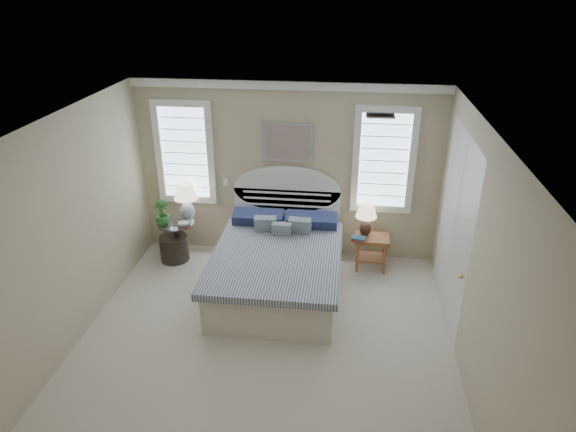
# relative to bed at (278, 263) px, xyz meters

# --- Properties ---
(floor) EXTENTS (4.50, 5.00, 0.01)m
(floor) POSITION_rel_bed_xyz_m (0.00, -1.46, -0.39)
(floor) COLOR beige
(floor) RESTS_ON ground
(ceiling) EXTENTS (4.50, 5.00, 0.01)m
(ceiling) POSITION_rel_bed_xyz_m (0.00, -1.46, 2.31)
(ceiling) COLOR white
(ceiling) RESTS_ON wall_back
(wall_back) EXTENTS (4.50, 0.02, 2.70)m
(wall_back) POSITION_rel_bed_xyz_m (0.00, 1.04, 0.96)
(wall_back) COLOR #BEB08F
(wall_back) RESTS_ON floor
(wall_left) EXTENTS (0.02, 5.00, 2.70)m
(wall_left) POSITION_rel_bed_xyz_m (-2.25, -1.46, 0.96)
(wall_left) COLOR #BEB08F
(wall_left) RESTS_ON floor
(wall_right) EXTENTS (0.02, 5.00, 2.70)m
(wall_right) POSITION_rel_bed_xyz_m (2.25, -1.46, 0.96)
(wall_right) COLOR #BEB08F
(wall_right) RESTS_ON floor
(crown_molding) EXTENTS (4.50, 0.08, 0.12)m
(crown_molding) POSITION_rel_bed_xyz_m (0.00, 1.00, 2.25)
(crown_molding) COLOR white
(crown_molding) RESTS_ON wall_back
(hvac_vent) EXTENTS (0.30, 0.20, 0.02)m
(hvac_vent) POSITION_rel_bed_xyz_m (1.20, -0.66, 2.29)
(hvac_vent) COLOR #B2B2B2
(hvac_vent) RESTS_ON ceiling
(switch_plate) EXTENTS (0.08, 0.01, 0.12)m
(switch_plate) POSITION_rel_bed_xyz_m (-0.95, 1.03, 0.76)
(switch_plate) COLOR white
(switch_plate) RESTS_ON wall_back
(window_left) EXTENTS (0.90, 0.06, 1.60)m
(window_left) POSITION_rel_bed_xyz_m (-1.55, 1.02, 1.21)
(window_left) COLOR #C9E8FF
(window_left) RESTS_ON wall_back
(window_right) EXTENTS (0.90, 0.06, 1.60)m
(window_right) POSITION_rel_bed_xyz_m (1.40, 1.02, 1.21)
(window_right) COLOR #C9E8FF
(window_right) RESTS_ON wall_back
(painting) EXTENTS (0.74, 0.04, 0.58)m
(painting) POSITION_rel_bed_xyz_m (0.00, 1.00, 1.43)
(painting) COLOR silver
(painting) RESTS_ON wall_back
(closet_door) EXTENTS (0.02, 1.80, 2.40)m
(closet_door) POSITION_rel_bed_xyz_m (2.23, -0.26, 0.81)
(closet_door) COLOR silver
(closet_door) RESTS_ON floor
(bed) EXTENTS (1.72, 2.28, 1.47)m
(bed) POSITION_rel_bed_xyz_m (0.00, 0.00, 0.00)
(bed) COLOR beige
(bed) RESTS_ON floor
(side_table_left) EXTENTS (0.56, 0.56, 0.63)m
(side_table_left) POSITION_rel_bed_xyz_m (-1.65, 0.59, 0.00)
(side_table_left) COLOR black
(side_table_left) RESTS_ON floor
(nightstand_right) EXTENTS (0.50, 0.40, 0.53)m
(nightstand_right) POSITION_rel_bed_xyz_m (1.30, 0.69, 0.00)
(nightstand_right) COLOR brown
(nightstand_right) RESTS_ON floor
(floor_pot) EXTENTS (0.50, 0.50, 0.39)m
(floor_pot) POSITION_rel_bed_xyz_m (-1.71, 0.57, -0.19)
(floor_pot) COLOR black
(floor_pot) RESTS_ON floor
(lamp_left) EXTENTS (0.46, 0.46, 0.59)m
(lamp_left) POSITION_rel_bed_xyz_m (-1.50, 0.75, 0.60)
(lamp_left) COLOR silver
(lamp_left) RESTS_ON side_table_left
(lamp_right) EXTENTS (0.36, 0.36, 0.51)m
(lamp_right) POSITION_rel_bed_xyz_m (1.19, 0.74, 0.45)
(lamp_right) COLOR black
(lamp_right) RESTS_ON nightstand_right
(potted_plant) EXTENTS (0.22, 0.22, 0.40)m
(potted_plant) POSITION_rel_bed_xyz_m (-1.80, 0.47, 0.44)
(potted_plant) COLOR #437C31
(potted_plant) RESTS_ON side_table_left
(books_left) EXTENTS (0.21, 0.18, 0.07)m
(books_left) POSITION_rel_bed_xyz_m (-1.48, 0.47, 0.28)
(books_left) COLOR maroon
(books_left) RESTS_ON side_table_left
(books_right) EXTENTS (0.22, 0.17, 0.05)m
(books_right) POSITION_rel_bed_xyz_m (1.10, 0.54, 0.17)
(books_right) COLOR maroon
(books_right) RESTS_ON nightstand_right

